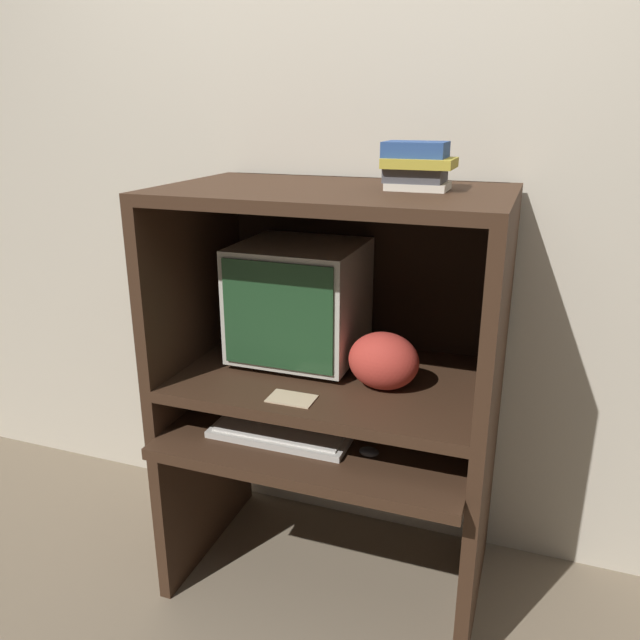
{
  "coord_description": "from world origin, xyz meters",
  "views": [
    {
      "loc": [
        0.59,
        -1.43,
        1.58
      ],
      "look_at": [
        -0.04,
        0.32,
        0.95
      ],
      "focal_mm": 35.0,
      "sensor_mm": 36.0,
      "label": 1
    }
  ],
  "objects": [
    {
      "name": "ground_plane",
      "position": [
        0.0,
        0.0,
        0.0
      ],
      "size": [
        12.0,
        12.0,
        0.0
      ],
      "primitive_type": "plane",
      "color": "#756651"
    },
    {
      "name": "crt_monitor",
      "position": [
        -0.15,
        0.41,
        0.98
      ],
      "size": [
        0.4,
        0.38,
        0.39
      ],
      "color": "beige",
      "rests_on": "desk_monitor_shelf"
    },
    {
      "name": "book_stack",
      "position": [
        0.23,
        0.36,
        1.43
      ],
      "size": [
        0.2,
        0.16,
        0.13
      ],
      "color": "beige",
      "rests_on": "hutch_upper"
    },
    {
      "name": "hutch_upper",
      "position": [
        0.0,
        0.35,
        1.17
      ],
      "size": [
        1.02,
        0.63,
        0.59
      ],
      "color": "#382316",
      "rests_on": "desk_monitor_shelf"
    },
    {
      "name": "snack_bag",
      "position": [
        0.18,
        0.27,
        0.86
      ],
      "size": [
        0.22,
        0.16,
        0.18
      ],
      "color": "#BC382D",
      "rests_on": "desk_monitor_shelf"
    },
    {
      "name": "desk_monitor_shelf",
      "position": [
        0.0,
        0.32,
        0.74
      ],
      "size": [
        1.02,
        0.63,
        0.16
      ],
      "color": "#382316",
      "rests_on": "desk_base"
    },
    {
      "name": "keyboard",
      "position": [
        -0.11,
        0.12,
        0.63
      ],
      "size": [
        0.44,
        0.14,
        0.03
      ],
      "color": "beige",
      "rests_on": "desk_base"
    },
    {
      "name": "desk_base",
      "position": [
        0.0,
        0.26,
        0.4
      ],
      "size": [
        1.02,
        0.71,
        0.62
      ],
      "color": "#382316",
      "rests_on": "ground_plane"
    },
    {
      "name": "mouse",
      "position": [
        0.18,
        0.12,
        0.63
      ],
      "size": [
        0.06,
        0.04,
        0.03
      ],
      "color": "#28282B",
      "rests_on": "desk_base"
    },
    {
      "name": "paper_card",
      "position": [
        -0.05,
        0.1,
        0.78
      ],
      "size": [
        0.14,
        0.09,
        0.0
      ],
      "color": "#CCB28C",
      "rests_on": "desk_monitor_shelf"
    },
    {
      "name": "wall_back",
      "position": [
        0.0,
        0.69,
        1.3
      ],
      "size": [
        6.0,
        0.06,
        2.6
      ],
      "color": "beige",
      "rests_on": "ground_plane"
    }
  ]
}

